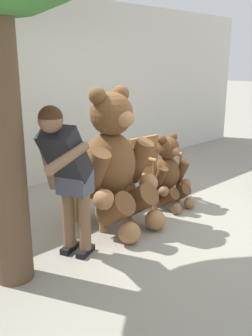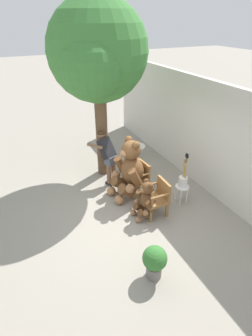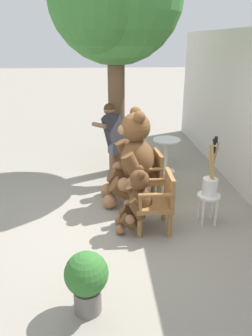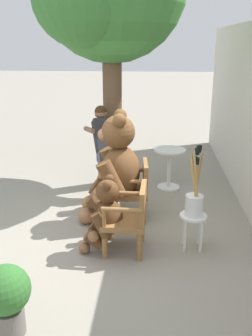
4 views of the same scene
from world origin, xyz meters
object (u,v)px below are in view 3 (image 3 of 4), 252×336
Objects in this scene: wooden_chair_right at (157,200)px; round_side_table at (166,152)px; person_visitor at (114,137)px; brush_bucket at (210,183)px; teddy_bear_small at (137,200)px; potted_plant at (87,279)px; wooden_chair_left at (148,175)px; teddy_bear_large at (133,158)px; white_stool at (208,201)px.

wooden_chair_right is 1.19× the size of round_side_table.
brush_bucket is at bearing 38.72° from person_visitor.
teddy_bear_small reaches higher than potted_plant.
teddy_bear_small is 1.41× the size of potted_plant.
brush_bucket is 2.40m from potted_plant.
brush_bucket is at bearing 43.66° from wooden_chair_left.
round_side_table is at bearing -173.56° from brush_bucket.
teddy_bear_small is (0.92, -0.03, -0.31)m from teddy_bear_large.
wooden_chair_right is 1.79m from potted_plant.
teddy_bear_large is 2.56m from potted_plant.
person_visitor is at bearing -163.22° from wooden_chair_right.
teddy_bear_small is at bearing -84.80° from brush_bucket.
person_visitor is 2.17m from white_stool.
white_stool is 0.30m from brush_bucket.
white_stool is at bearing 6.41° from round_side_table.
wooden_chair_right is 2.24m from round_side_table.
brush_bucket is at bearing 132.59° from potted_plant.
teddy_bear_large is at bearing 178.36° from teddy_bear_small.
teddy_bear_large reaches higher than white_stool.
teddy_bear_small reaches higher than white_stool.
brush_bucket is at bearing 95.20° from teddy_bear_small.
white_stool is at bearing -145.57° from brush_bucket.
teddy_bear_large is (0.01, -0.27, 0.32)m from wooden_chair_left.
potted_plant is (3.26, -0.44, -0.50)m from person_visitor.
person_visitor is 3.27× the size of white_stool.
teddy_bear_large is (-0.92, -0.27, 0.32)m from wooden_chair_right.
wooden_chair_left is 0.42m from teddy_bear_large.
round_side_table is (-0.42, 1.08, -0.45)m from person_visitor.
person_visitor is 2.12m from brush_bucket.
wooden_chair_left is 0.93m from wooden_chair_right.
wooden_chair_right reaches higher than white_stool.
potted_plant is at bearing -23.88° from teddy_bear_small.
potted_plant is (1.51, -0.67, -0.07)m from teddy_bear_small.
wooden_chair_right is at bearing 89.50° from teddy_bear_small.
person_visitor is at bearing -68.69° from round_side_table.
person_visitor is at bearing -147.12° from wooden_chair_left.
brush_bucket is at bearing 6.44° from round_side_table.
teddy_bear_large is at bearing 164.02° from potted_plant.
brush_bucket is (0.00, 0.00, 0.30)m from white_stool.
brush_bucket reaches higher than potted_plant.
wooden_chair_right is 0.96× the size of brush_bucket.
wooden_chair_left is at bearing 92.13° from teddy_bear_large.
white_stool is at bearing 95.29° from teddy_bear_small.
wooden_chair_left reaches higher than white_stool.
brush_bucket is (-0.10, 1.08, 0.19)m from teddy_bear_small.
teddy_bear_large is 3.46× the size of white_stool.
teddy_bear_large is at bearing -127.74° from brush_bucket.
person_visitor reaches higher than white_stool.
teddy_bear_large is 1.77× the size of brush_bucket.
brush_bucket reaches higher than teddy_bear_small.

